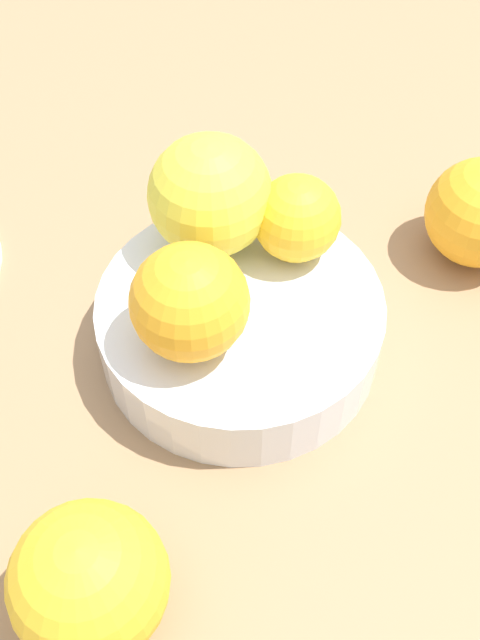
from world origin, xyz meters
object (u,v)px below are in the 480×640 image
Objects in this scene: fruit_bowl at (240,325)px; orange_in_bowl_1 at (297,218)px; orange_loose_1 at (89,582)px; orange_in_bowl_2 at (204,197)px; orange_in_bowl_0 at (190,302)px.

orange_in_bowl_1 is (5.29, 3.38, 5.58)cm from fruit_bowl.
fruit_bowl is 2.26× the size of orange_loose_1.
orange_in_bowl_2 is (-0.45, 6.20, 6.81)cm from fruit_bowl.
fruit_bowl is at bearing -85.88° from orange_in_bowl_2.
fruit_bowl is 9.22cm from orange_in_bowl_2.
orange_in_bowl_1 is 6.50cm from orange_in_bowl_2.
orange_in_bowl_2 is at bearing 153.86° from orange_in_bowl_1.
orange_in_bowl_0 is at bearing -150.29° from orange_in_bowl_1.
fruit_bowl is 20.50cm from orange_loose_1.
orange_in_bowl_1 is 26.74cm from orange_loose_1.
orange_in_bowl_2 is (3.47, 8.06, 0.53)cm from orange_in_bowl_0.
orange_loose_1 is at bearing -121.93° from orange_in_bowl_2.
orange_loose_1 is (-9.80, -13.23, -4.21)cm from orange_in_bowl_0.
orange_loose_1 is at bearing -126.53° from orange_in_bowl_0.
orange_in_bowl_1 is (9.20, 5.25, -0.70)cm from orange_in_bowl_0.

